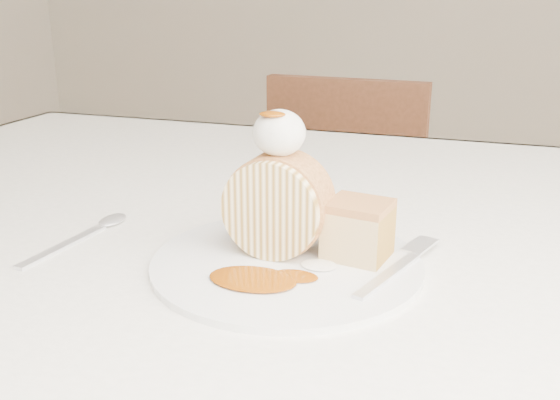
% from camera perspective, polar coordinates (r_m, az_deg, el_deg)
% --- Properties ---
extents(table, '(1.40, 0.90, 0.75)m').
position_cam_1_polar(table, '(0.77, 2.04, -7.54)').
color(table, white).
rests_on(table, ground).
extents(chair_far, '(0.40, 0.40, 0.81)m').
position_cam_1_polar(chair_far, '(1.62, 6.60, -0.80)').
color(chair_far, brown).
rests_on(chair_far, ground).
extents(plate, '(0.30, 0.30, 0.01)m').
position_cam_1_polar(plate, '(0.59, 0.62, -5.75)').
color(plate, white).
rests_on(plate, table).
extents(roulade_slice, '(0.10, 0.06, 0.09)m').
position_cam_1_polar(roulade_slice, '(0.59, -0.22, -0.46)').
color(roulade_slice, '#FFE8B1').
rests_on(roulade_slice, plate).
extents(cake_chunk, '(0.06, 0.06, 0.05)m').
position_cam_1_polar(cake_chunk, '(0.59, 7.13, -3.01)').
color(cake_chunk, tan).
rests_on(cake_chunk, plate).
extents(whipped_cream, '(0.05, 0.05, 0.04)m').
position_cam_1_polar(whipped_cream, '(0.58, -0.07, 6.16)').
color(whipped_cream, white).
rests_on(whipped_cream, roulade_slice).
extents(caramel_drizzle, '(0.02, 0.02, 0.01)m').
position_cam_1_polar(caramel_drizzle, '(0.56, -0.70, 8.40)').
color(caramel_drizzle, '#873C05').
rests_on(caramel_drizzle, whipped_cream).
extents(caramel_pool, '(0.09, 0.06, 0.00)m').
position_cam_1_polar(caramel_pool, '(0.55, -2.52, -7.21)').
color(caramel_pool, '#873C05').
rests_on(caramel_pool, plate).
extents(fork, '(0.07, 0.15, 0.00)m').
position_cam_1_polar(fork, '(0.56, 9.85, -6.78)').
color(fork, silver).
rests_on(fork, plate).
extents(spoon, '(0.04, 0.15, 0.00)m').
position_cam_1_polar(spoon, '(0.67, -19.20, -4.00)').
color(spoon, silver).
rests_on(spoon, table).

